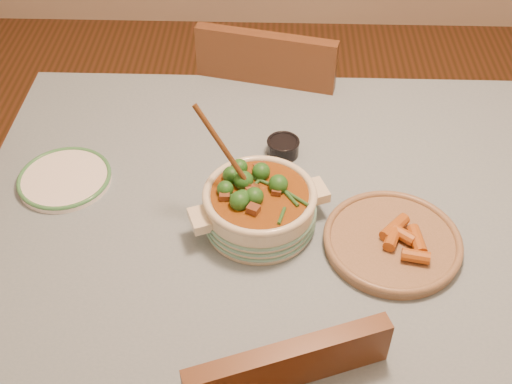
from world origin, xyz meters
TOP-DOWN VIEW (x-y plane):
  - floor at (0.00, 0.00)m, footprint 4.50×4.50m
  - dining_table at (0.00, 0.00)m, footprint 1.68×1.08m
  - stew_casserole at (-0.13, -0.10)m, footprint 0.33×0.33m
  - white_plate at (-0.63, 0.04)m, footprint 0.26×0.26m
  - condiment_bowl at (-0.07, 0.17)m, footprint 0.09×0.09m
  - fried_plate at (0.18, -0.16)m, footprint 0.41×0.41m
  - chair_far at (-0.10, 0.62)m, footprint 0.52×0.52m

SIDE VIEW (x-z plane):
  - floor at x=0.00m, z-range 0.00..0.00m
  - chair_far at x=-0.10m, z-range 0.06..0.98m
  - dining_table at x=0.00m, z-range 0.29..1.04m
  - white_plate at x=-0.63m, z-range 0.76..0.78m
  - fried_plate at x=0.18m, z-range 0.75..0.80m
  - condiment_bowl at x=-0.07m, z-range 0.76..0.81m
  - stew_casserole at x=-0.13m, z-range 0.67..0.98m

